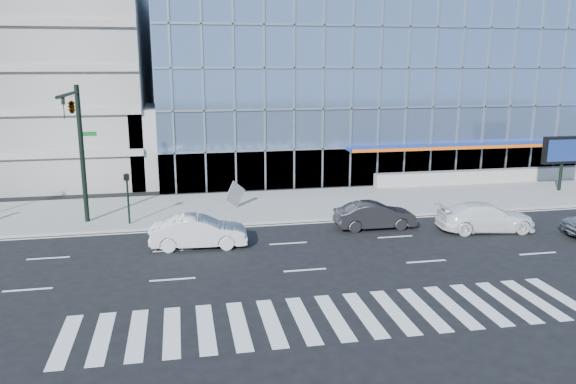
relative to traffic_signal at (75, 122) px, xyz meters
name	(u,v)px	position (x,y,z in m)	size (l,w,h in m)	color
ground	(288,243)	(11.00, -4.57, -6.16)	(160.00, 160.00, 0.00)	black
sidewalk	(265,205)	(11.00, 3.43, -6.09)	(120.00, 8.00, 0.15)	gray
theatre_building	(376,82)	(25.00, 21.43, 1.34)	(42.00, 26.00, 15.00)	#6783AB
parking_garage	(4,55)	(-9.00, 21.43, 3.84)	(24.00, 24.00, 20.00)	gray
ramp_block	(172,144)	(5.00, 13.43, -3.16)	(6.00, 8.00, 6.00)	gray
retaining_wall	(552,173)	(35.00, 7.03, -5.51)	(30.00, 0.80, 1.00)	gray
traffic_signal	(75,122)	(0.00, 0.00, 0.00)	(1.14, 5.74, 8.00)	black
ped_signal_post	(127,191)	(2.50, 0.37, -4.02)	(0.30, 0.33, 3.00)	black
marquee_sign	(563,151)	(33.00, 3.42, -3.10)	(3.20, 0.43, 4.00)	black
white_suv	(485,217)	(22.45, -4.43, -5.36)	(2.24, 5.52, 1.60)	white
white_sedan	(199,232)	(6.34, -4.21, -5.35)	(1.73, 4.97, 1.64)	silver
dark_sedan	(375,215)	(16.45, -2.77, -5.40)	(1.62, 4.63, 1.53)	black
tilted_panel	(235,194)	(8.97, 2.86, -5.11)	(1.30, 0.06, 1.30)	gray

